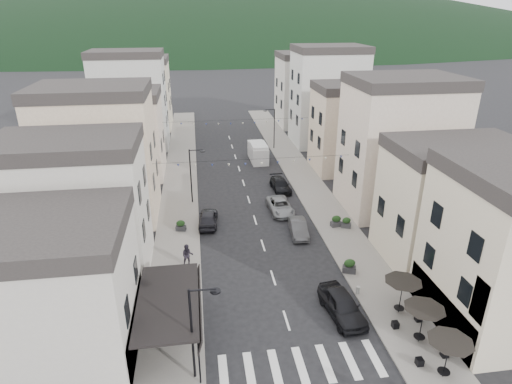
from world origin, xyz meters
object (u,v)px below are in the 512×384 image
parked_car_b (298,228)px  pedestrian_a (163,288)px  parked_car_d (280,185)px  parked_car_c (280,206)px  delivery_van (258,152)px  pedestrian_b (188,255)px  parked_car_e (208,218)px  parked_car_a (342,305)px

parked_car_b → pedestrian_a: pedestrian_a is taller
parked_car_b → parked_car_d: size_ratio=0.90×
parked_car_d → parked_car_c: bearing=-104.4°
delivery_van → pedestrian_a: bearing=-112.1°
pedestrian_a → pedestrian_b: bearing=43.3°
parked_car_c → pedestrian_b: size_ratio=2.49×
parked_car_e → parked_car_c: bearing=-160.8°
delivery_van → pedestrian_a: (-11.14, -29.44, -0.28)m
parked_car_d → delivery_van: size_ratio=0.84×
pedestrian_b → parked_car_e: bearing=73.3°
parked_car_a → parked_car_b: (-0.27, 11.53, -0.16)m
parked_car_d → delivery_van: delivery_van is taller
delivery_van → pedestrian_b: 27.16m
parked_car_d → delivery_van: 10.88m
parked_car_a → parked_car_c: (-1.00, 16.46, -0.16)m
parked_car_b → parked_car_c: (-0.73, 4.93, -0.01)m
parked_car_e → pedestrian_a: bearing=77.5°
parked_car_a → parked_car_b: bearing=84.5°
delivery_van → pedestrian_a: 31.48m
parked_car_c → delivery_van: bearing=86.6°
delivery_van → parked_car_a: bearing=-89.9°
parked_car_c → pedestrian_b: bearing=-138.9°
parked_car_a → parked_car_e: size_ratio=1.12×
parked_car_a → parked_car_e: bearing=113.0°
parked_car_c → parked_car_d: 5.75m
parked_car_a → delivery_van: bearing=84.7°
parked_car_c → delivery_van: 16.47m
parked_car_b → parked_car_e: size_ratio=0.94×
parked_car_a → pedestrian_a: bearing=157.0°
pedestrian_b → delivery_van: bearing=67.9°
parked_car_b → pedestrian_a: bearing=-141.4°
parked_car_e → parked_car_d: bearing=-133.4°
pedestrian_a → parked_car_a: bearing=-39.8°
parked_car_c → pedestrian_a: 17.02m
parked_car_a → delivery_van: size_ratio=0.91×
parked_car_d → pedestrian_b: bearing=-128.6°
parked_car_e → pedestrian_b: (-1.91, -7.19, 0.34)m
parked_car_e → pedestrian_a: 11.73m
parked_car_d → parked_car_a: bearing=-93.4°
parked_car_e → delivery_van: (7.54, 18.28, 0.51)m
pedestrian_b → parked_car_b: bearing=20.3°
delivery_van → parked_car_c: bearing=-91.9°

